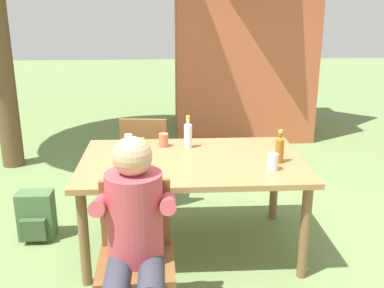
{
  "coord_description": "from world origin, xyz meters",
  "views": [
    {
      "loc": [
        -0.19,
        -3.2,
        1.88
      ],
      "look_at": [
        0.0,
        0.0,
        0.86
      ],
      "focal_mm": 42.47,
      "sensor_mm": 36.0,
      "label": 1
    }
  ],
  "objects_px": {
    "bottle_blue": "(143,164)",
    "table_knife": "(132,170)",
    "bottle_clear": "(188,134)",
    "backpack_by_near_side": "(36,216)",
    "chair_far_left": "(146,155)",
    "chair_near_left": "(136,248)",
    "cup_white": "(129,140)",
    "person_in_white_shirt": "(134,232)",
    "cup_terracotta": "(164,140)",
    "cup_glass": "(273,162)",
    "brick_kiosk": "(241,29)",
    "dining_table": "(192,169)",
    "bottle_amber": "(280,149)"
  },
  "relations": [
    {
      "from": "bottle_clear",
      "to": "backpack_by_near_side",
      "type": "bearing_deg",
      "value": -176.86
    },
    {
      "from": "chair_far_left",
      "to": "table_knife",
      "type": "height_order",
      "value": "chair_far_left"
    },
    {
      "from": "chair_near_left",
      "to": "cup_terracotta",
      "type": "height_order",
      "value": "chair_near_left"
    },
    {
      "from": "chair_near_left",
      "to": "table_knife",
      "type": "relative_size",
      "value": 4.0
    },
    {
      "from": "dining_table",
      "to": "chair_near_left",
      "type": "bearing_deg",
      "value": -114.35
    },
    {
      "from": "chair_far_left",
      "to": "backpack_by_near_side",
      "type": "height_order",
      "value": "chair_far_left"
    },
    {
      "from": "chair_near_left",
      "to": "bottle_blue",
      "type": "bearing_deg",
      "value": 84.79
    },
    {
      "from": "chair_near_left",
      "to": "chair_far_left",
      "type": "xyz_separation_m",
      "value": [
        -0.01,
        1.67,
        0.0
      ]
    },
    {
      "from": "brick_kiosk",
      "to": "chair_far_left",
      "type": "bearing_deg",
      "value": -116.39
    },
    {
      "from": "dining_table",
      "to": "bottle_blue",
      "type": "height_order",
      "value": "bottle_blue"
    },
    {
      "from": "bottle_blue",
      "to": "person_in_white_shirt",
      "type": "bearing_deg",
      "value": -93.83
    },
    {
      "from": "bottle_clear",
      "to": "cup_white",
      "type": "xyz_separation_m",
      "value": [
        -0.48,
        0.07,
        -0.07
      ]
    },
    {
      "from": "bottle_blue",
      "to": "chair_near_left",
      "type": "bearing_deg",
      "value": -95.21
    },
    {
      "from": "bottle_amber",
      "to": "cup_terracotta",
      "type": "height_order",
      "value": "bottle_amber"
    },
    {
      "from": "cup_glass",
      "to": "backpack_by_near_side",
      "type": "height_order",
      "value": "cup_glass"
    },
    {
      "from": "chair_near_left",
      "to": "bottle_blue",
      "type": "relative_size",
      "value": 2.84
    },
    {
      "from": "table_knife",
      "to": "brick_kiosk",
      "type": "bearing_deg",
      "value": 69.94
    },
    {
      "from": "cup_white",
      "to": "cup_glass",
      "type": "distance_m",
      "value": 1.21
    },
    {
      "from": "bottle_amber",
      "to": "cup_white",
      "type": "relative_size",
      "value": 2.5
    },
    {
      "from": "bottle_clear",
      "to": "table_knife",
      "type": "relative_size",
      "value": 1.22
    },
    {
      "from": "chair_far_left",
      "to": "person_in_white_shirt",
      "type": "height_order",
      "value": "person_in_white_shirt"
    },
    {
      "from": "cup_glass",
      "to": "table_knife",
      "type": "distance_m",
      "value": 0.98
    },
    {
      "from": "chair_near_left",
      "to": "chair_far_left",
      "type": "distance_m",
      "value": 1.67
    },
    {
      "from": "dining_table",
      "to": "cup_glass",
      "type": "relative_size",
      "value": 13.92
    },
    {
      "from": "person_in_white_shirt",
      "to": "cup_white",
      "type": "xyz_separation_m",
      "value": [
        -0.12,
        1.3,
        0.13
      ]
    },
    {
      "from": "bottle_blue",
      "to": "cup_glass",
      "type": "height_order",
      "value": "bottle_blue"
    },
    {
      "from": "table_knife",
      "to": "cup_glass",
      "type": "bearing_deg",
      "value": -2.07
    },
    {
      "from": "bottle_blue",
      "to": "cup_terracotta",
      "type": "distance_m",
      "value": 0.78
    },
    {
      "from": "backpack_by_near_side",
      "to": "brick_kiosk",
      "type": "height_order",
      "value": "brick_kiosk"
    },
    {
      "from": "dining_table",
      "to": "cup_glass",
      "type": "bearing_deg",
      "value": -24.85
    },
    {
      "from": "bottle_amber",
      "to": "backpack_by_near_side",
      "type": "xyz_separation_m",
      "value": [
        -1.89,
        0.32,
        -0.65
      ]
    },
    {
      "from": "chair_near_left",
      "to": "person_in_white_shirt",
      "type": "bearing_deg",
      "value": -88.91
    },
    {
      "from": "chair_far_left",
      "to": "bottle_blue",
      "type": "bearing_deg",
      "value": -88.12
    },
    {
      "from": "cup_glass",
      "to": "brick_kiosk",
      "type": "xyz_separation_m",
      "value": [
        0.35,
        3.67,
        0.69
      ]
    },
    {
      "from": "chair_near_left",
      "to": "cup_terracotta",
      "type": "relative_size",
      "value": 7.98
    },
    {
      "from": "chair_near_left",
      "to": "cup_white",
      "type": "height_order",
      "value": "chair_near_left"
    },
    {
      "from": "chair_far_left",
      "to": "cup_terracotta",
      "type": "height_order",
      "value": "chair_far_left"
    },
    {
      "from": "dining_table",
      "to": "cup_glass",
      "type": "height_order",
      "value": "cup_glass"
    },
    {
      "from": "backpack_by_near_side",
      "to": "chair_far_left",
      "type": "bearing_deg",
      "value": 35.32
    },
    {
      "from": "chair_far_left",
      "to": "table_knife",
      "type": "xyz_separation_m",
      "value": [
        -0.05,
        -1.05,
        0.25
      ]
    },
    {
      "from": "chair_near_left",
      "to": "cup_glass",
      "type": "relative_size",
      "value": 7.27
    },
    {
      "from": "chair_far_left",
      "to": "bottle_blue",
      "type": "height_order",
      "value": "bottle_blue"
    },
    {
      "from": "person_in_white_shirt",
      "to": "chair_near_left",
      "type": "bearing_deg",
      "value": 91.09
    },
    {
      "from": "bottle_clear",
      "to": "backpack_by_near_side",
      "type": "distance_m",
      "value": 1.41
    },
    {
      "from": "person_in_white_shirt",
      "to": "bottle_blue",
      "type": "relative_size",
      "value": 3.85
    },
    {
      "from": "cup_white",
      "to": "backpack_by_near_side",
      "type": "bearing_deg",
      "value": -169.43
    },
    {
      "from": "backpack_by_near_side",
      "to": "cup_white",
      "type": "bearing_deg",
      "value": 10.57
    },
    {
      "from": "bottle_blue",
      "to": "table_knife",
      "type": "relative_size",
      "value": 1.41
    },
    {
      "from": "cup_glass",
      "to": "bottle_amber",
      "type": "bearing_deg",
      "value": 61.49
    },
    {
      "from": "cup_white",
      "to": "table_knife",
      "type": "bearing_deg",
      "value": -83.33
    }
  ]
}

